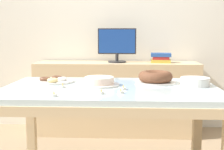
{
  "coord_description": "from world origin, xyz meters",
  "views": [
    {
      "loc": [
        0.12,
        -2.16,
        1.13
      ],
      "look_at": [
        0.0,
        0.18,
        0.82
      ],
      "focal_mm": 50.0,
      "sensor_mm": 36.0,
      "label": 1
    }
  ],
  "objects_px": {
    "tealight_left_edge": "(101,92)",
    "tealight_right_edge": "(123,88)",
    "pastry_platter": "(54,80)",
    "book_stack": "(161,58)",
    "plate_stack": "(195,82)",
    "computer_monitor": "(117,45)",
    "cake_chocolate_round": "(99,82)",
    "cake_golden_bundt": "(155,78)",
    "tealight_near_front": "(121,92)",
    "tealight_centre": "(54,95)",
    "tealight_near_cakes": "(63,86)"
  },
  "relations": [
    {
      "from": "pastry_platter",
      "to": "tealight_near_front",
      "type": "height_order",
      "value": "pastry_platter"
    },
    {
      "from": "tealight_centre",
      "to": "computer_monitor",
      "type": "bearing_deg",
      "value": 79.09
    },
    {
      "from": "tealight_right_edge",
      "to": "tealight_near_cakes",
      "type": "height_order",
      "value": "same"
    },
    {
      "from": "plate_stack",
      "to": "tealight_near_cakes",
      "type": "xyz_separation_m",
      "value": [
        -0.93,
        -0.13,
        -0.02
      ]
    },
    {
      "from": "computer_monitor",
      "to": "tealight_left_edge",
      "type": "height_order",
      "value": "computer_monitor"
    },
    {
      "from": "tealight_centre",
      "to": "tealight_near_cakes",
      "type": "height_order",
      "value": "same"
    },
    {
      "from": "cake_golden_bundt",
      "to": "pastry_platter",
      "type": "relative_size",
      "value": 0.97
    },
    {
      "from": "cake_chocolate_round",
      "to": "tealight_near_front",
      "type": "relative_size",
      "value": 7.36
    },
    {
      "from": "pastry_platter",
      "to": "tealight_near_front",
      "type": "xyz_separation_m",
      "value": [
        0.53,
        -0.42,
        -0.0
      ]
    },
    {
      "from": "cake_golden_bundt",
      "to": "tealight_right_edge",
      "type": "height_order",
      "value": "cake_golden_bundt"
    },
    {
      "from": "pastry_platter",
      "to": "tealight_right_edge",
      "type": "distance_m",
      "value": 0.62
    },
    {
      "from": "pastry_platter",
      "to": "tealight_centre",
      "type": "relative_size",
      "value": 7.89
    },
    {
      "from": "tealight_right_edge",
      "to": "tealight_near_cakes",
      "type": "relative_size",
      "value": 1.0
    },
    {
      "from": "pastry_platter",
      "to": "book_stack",
      "type": "bearing_deg",
      "value": 50.04
    },
    {
      "from": "tealight_left_edge",
      "to": "pastry_platter",
      "type": "bearing_deg",
      "value": 131.86
    },
    {
      "from": "cake_chocolate_round",
      "to": "pastry_platter",
      "type": "height_order",
      "value": "cake_chocolate_round"
    },
    {
      "from": "tealight_near_cakes",
      "to": "cake_chocolate_round",
      "type": "bearing_deg",
      "value": 22.88
    },
    {
      "from": "tealight_centre",
      "to": "tealight_near_front",
      "type": "relative_size",
      "value": 1.0
    },
    {
      "from": "book_stack",
      "to": "cake_chocolate_round",
      "type": "relative_size",
      "value": 0.79
    },
    {
      "from": "cake_chocolate_round",
      "to": "plate_stack",
      "type": "xyz_separation_m",
      "value": [
        0.69,
        0.03,
        0.0
      ]
    },
    {
      "from": "tealight_centre",
      "to": "tealight_near_cakes",
      "type": "distance_m",
      "value": 0.31
    },
    {
      "from": "pastry_platter",
      "to": "tealight_near_front",
      "type": "bearing_deg",
      "value": -38.45
    },
    {
      "from": "book_stack",
      "to": "cake_golden_bundt",
      "type": "bearing_deg",
      "value": -97.86
    },
    {
      "from": "tealight_left_edge",
      "to": "tealight_right_edge",
      "type": "height_order",
      "value": "same"
    },
    {
      "from": "tealight_near_front",
      "to": "tealight_right_edge",
      "type": "bearing_deg",
      "value": 83.06
    },
    {
      "from": "pastry_platter",
      "to": "tealight_left_edge",
      "type": "xyz_separation_m",
      "value": [
        0.41,
        -0.46,
        -0.0
      ]
    },
    {
      "from": "tealight_centre",
      "to": "tealight_left_edge",
      "type": "height_order",
      "value": "same"
    },
    {
      "from": "plate_stack",
      "to": "tealight_centre",
      "type": "bearing_deg",
      "value": -154.69
    },
    {
      "from": "cake_golden_bundt",
      "to": "tealight_left_edge",
      "type": "xyz_separation_m",
      "value": [
        -0.37,
        -0.44,
        -0.03
      ]
    },
    {
      "from": "cake_golden_bundt",
      "to": "tealight_left_edge",
      "type": "relative_size",
      "value": 7.65
    },
    {
      "from": "tealight_near_front",
      "to": "pastry_platter",
      "type": "bearing_deg",
      "value": 141.55
    },
    {
      "from": "plate_stack",
      "to": "cake_chocolate_round",
      "type": "bearing_deg",
      "value": -177.89
    },
    {
      "from": "cake_chocolate_round",
      "to": "cake_golden_bundt",
      "type": "bearing_deg",
      "value": 16.74
    },
    {
      "from": "tealight_right_edge",
      "to": "tealight_near_front",
      "type": "xyz_separation_m",
      "value": [
        -0.01,
        -0.12,
        0.0
      ]
    },
    {
      "from": "computer_monitor",
      "to": "pastry_platter",
      "type": "relative_size",
      "value": 1.34
    },
    {
      "from": "computer_monitor",
      "to": "tealight_near_cakes",
      "type": "height_order",
      "value": "computer_monitor"
    },
    {
      "from": "tealight_left_edge",
      "to": "tealight_right_edge",
      "type": "bearing_deg",
      "value": 49.27
    },
    {
      "from": "plate_stack",
      "to": "tealight_right_edge",
      "type": "relative_size",
      "value": 5.25
    },
    {
      "from": "cake_golden_bundt",
      "to": "tealight_left_edge",
      "type": "bearing_deg",
      "value": -130.04
    },
    {
      "from": "tealight_near_cakes",
      "to": "plate_stack",
      "type": "bearing_deg",
      "value": 7.84
    },
    {
      "from": "book_stack",
      "to": "tealight_near_front",
      "type": "distance_m",
      "value": 1.59
    },
    {
      "from": "cake_chocolate_round",
      "to": "cake_golden_bundt",
      "type": "xyz_separation_m",
      "value": [
        0.41,
        0.12,
        0.02
      ]
    },
    {
      "from": "pastry_platter",
      "to": "tealight_left_edge",
      "type": "distance_m",
      "value": 0.61
    },
    {
      "from": "cake_chocolate_round",
      "to": "cake_golden_bundt",
      "type": "distance_m",
      "value": 0.43
    },
    {
      "from": "computer_monitor",
      "to": "cake_golden_bundt",
      "type": "height_order",
      "value": "computer_monitor"
    },
    {
      "from": "tealight_right_edge",
      "to": "tealight_near_front",
      "type": "relative_size",
      "value": 1.0
    },
    {
      "from": "tealight_centre",
      "to": "tealight_right_edge",
      "type": "relative_size",
      "value": 1.0
    },
    {
      "from": "book_stack",
      "to": "plate_stack",
      "type": "xyz_separation_m",
      "value": [
        0.12,
        -1.23,
        -0.07
      ]
    },
    {
      "from": "book_stack",
      "to": "tealight_near_front",
      "type": "height_order",
      "value": "book_stack"
    },
    {
      "from": "computer_monitor",
      "to": "cake_chocolate_round",
      "type": "distance_m",
      "value": 1.27
    }
  ]
}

